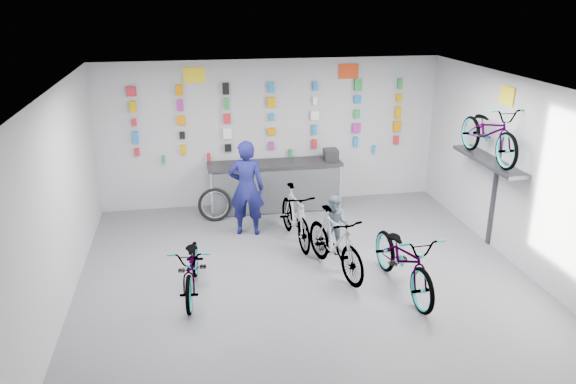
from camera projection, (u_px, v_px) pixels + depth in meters
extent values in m
plane|color=#545459|center=(312.00, 295.00, 8.34)|extent=(8.00, 8.00, 0.00)
plane|color=white|center=(316.00, 93.00, 7.33)|extent=(8.00, 8.00, 0.00)
plane|color=#B3B3B5|center=(271.00, 133.00, 11.54)|extent=(7.00, 0.00, 7.00)
plane|color=#B3B3B5|center=(50.00, 217.00, 7.25)|extent=(0.00, 8.00, 8.00)
plane|color=#B3B3B5|center=(541.00, 186.00, 8.42)|extent=(0.00, 8.00, 8.00)
cube|color=black|center=(275.00, 188.00, 11.48)|extent=(2.60, 0.60, 0.90)
cube|color=silver|center=(277.00, 192.00, 11.19)|extent=(2.60, 0.02, 0.90)
cube|color=silver|center=(212.00, 196.00, 10.97)|extent=(0.04, 0.04, 0.96)
cube|color=silver|center=(340.00, 188.00, 11.41)|extent=(0.04, 0.04, 0.96)
cube|color=black|center=(275.00, 164.00, 11.30)|extent=(2.70, 0.66, 0.06)
cube|color=red|center=(137.00, 152.00, 11.11)|extent=(0.10, 0.06, 0.15)
cube|color=#CE9700|center=(183.00, 150.00, 11.26)|extent=(0.10, 0.06, 0.20)
cube|color=black|center=(228.00, 148.00, 11.41)|extent=(0.13, 0.06, 0.15)
cube|color=#99257D|center=(272.00, 146.00, 11.56)|extent=(0.10, 0.06, 0.17)
cube|color=red|center=(314.00, 144.00, 11.71)|extent=(0.10, 0.06, 0.18)
cube|color=#1B75BC|center=(356.00, 142.00, 11.86)|extent=(0.09, 0.06, 0.22)
cube|color=red|center=(396.00, 140.00, 12.01)|extent=(0.11, 0.06, 0.18)
cube|color=#1B75BC|center=(136.00, 137.00, 11.00)|extent=(0.11, 0.06, 0.24)
cube|color=black|center=(182.00, 135.00, 11.16)|extent=(0.11, 0.06, 0.14)
cube|color=white|center=(227.00, 133.00, 11.31)|extent=(0.17, 0.06, 0.21)
cube|color=orange|center=(272.00, 131.00, 11.46)|extent=(0.16, 0.06, 0.14)
cube|color=#1B75BC|center=(314.00, 130.00, 11.61)|extent=(0.09, 0.06, 0.20)
cube|color=#99257D|center=(356.00, 128.00, 11.76)|extent=(0.18, 0.06, 0.19)
cube|color=orange|center=(397.00, 126.00, 11.91)|extent=(0.16, 0.06, 0.22)
cube|color=red|center=(134.00, 122.00, 10.90)|extent=(0.09, 0.06, 0.14)
cube|color=orange|center=(181.00, 120.00, 11.05)|extent=(0.16, 0.06, 0.18)
cube|color=red|center=(227.00, 119.00, 11.20)|extent=(0.14, 0.06, 0.20)
cube|color=#1B75BC|center=(271.00, 117.00, 11.36)|extent=(0.09, 0.06, 0.14)
cube|color=white|center=(315.00, 115.00, 11.51)|extent=(0.17, 0.06, 0.18)
cube|color=green|center=(357.00, 114.00, 11.66)|extent=(0.12, 0.06, 0.17)
cube|color=#CE9700|center=(398.00, 112.00, 11.81)|extent=(0.12, 0.06, 0.22)
cube|color=#CE9700|center=(133.00, 107.00, 10.80)|extent=(0.12, 0.06, 0.21)
cube|color=#99257D|center=(180.00, 105.00, 10.95)|extent=(0.12, 0.06, 0.22)
cube|color=green|center=(226.00, 104.00, 11.10)|extent=(0.09, 0.06, 0.23)
cube|color=#CE9700|center=(271.00, 102.00, 11.25)|extent=(0.15, 0.06, 0.21)
cube|color=white|center=(315.00, 101.00, 11.41)|extent=(0.09, 0.06, 0.16)
cube|color=#1B75BC|center=(358.00, 99.00, 11.56)|extent=(0.14, 0.06, 0.16)
cube|color=#CE9700|center=(399.00, 98.00, 11.71)|extent=(0.11, 0.06, 0.15)
cube|color=red|center=(131.00, 91.00, 10.70)|extent=(0.18, 0.06, 0.18)
cube|color=orange|center=(179.00, 90.00, 10.85)|extent=(0.13, 0.06, 0.21)
cube|color=black|center=(226.00, 89.00, 11.00)|extent=(0.12, 0.06, 0.23)
cube|color=#1B75BC|center=(271.00, 87.00, 11.15)|extent=(0.12, 0.06, 0.20)
cube|color=#1B75BC|center=(315.00, 86.00, 11.30)|extent=(0.09, 0.06, 0.18)
cube|color=green|center=(358.00, 85.00, 11.45)|extent=(0.15, 0.06, 0.24)
cube|color=green|center=(400.00, 84.00, 11.61)|extent=(0.09, 0.06, 0.22)
cylinder|color=green|center=(163.00, 159.00, 11.23)|extent=(0.07, 0.07, 0.16)
cylinder|color=red|center=(209.00, 157.00, 11.38)|extent=(0.07, 0.07, 0.16)
cylinder|color=green|center=(291.00, 153.00, 11.66)|extent=(0.07, 0.07, 0.16)
cylinder|color=#99257D|center=(333.00, 151.00, 11.82)|extent=(0.07, 0.07, 0.16)
cylinder|color=#1B75BC|center=(374.00, 149.00, 11.97)|extent=(0.07, 0.07, 0.16)
cube|color=#333338|center=(489.00, 161.00, 9.48)|extent=(0.38, 1.90, 0.06)
cube|color=#333338|center=(494.00, 191.00, 9.70)|extent=(0.04, 0.10, 2.00)
cube|color=yellow|center=(194.00, 75.00, 10.86)|extent=(0.42, 0.02, 0.30)
cube|color=red|center=(348.00, 71.00, 11.38)|extent=(0.42, 0.02, 0.30)
cube|color=yellow|center=(507.00, 96.00, 9.14)|extent=(0.02, 0.40, 0.30)
imported|color=gray|center=(192.00, 267.00, 8.24)|extent=(0.73, 1.71, 0.87)
imported|color=gray|center=(335.00, 242.00, 8.86)|extent=(0.92, 1.78, 1.03)
imported|color=gray|center=(404.00, 258.00, 8.32)|extent=(0.81, 2.01, 1.03)
imported|color=gray|center=(295.00, 216.00, 9.93)|extent=(0.64, 1.72, 1.01)
imported|color=gray|center=(490.00, 132.00, 9.30)|extent=(0.63, 1.80, 0.95)
imported|color=#11134B|center=(246.00, 188.00, 10.16)|extent=(0.72, 0.55, 1.78)
imported|color=slate|center=(335.00, 224.00, 9.56)|extent=(0.61, 0.55, 1.02)
torus|color=black|center=(215.00, 205.00, 10.96)|extent=(0.66, 0.24, 0.65)
torus|color=silver|center=(215.00, 205.00, 10.96)|extent=(0.54, 0.17, 0.53)
cube|color=black|center=(331.00, 154.00, 11.45)|extent=(0.29, 0.31, 0.22)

